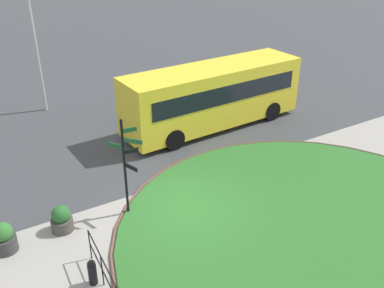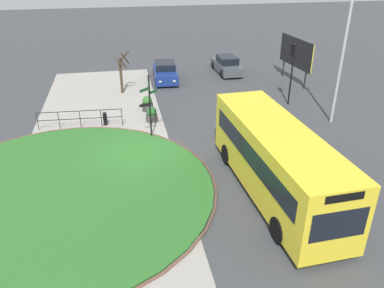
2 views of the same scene
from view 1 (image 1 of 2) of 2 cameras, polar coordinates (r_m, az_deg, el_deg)
ground at (r=15.65m, az=-0.88°, el=-8.77°), size 120.00×120.00×0.00m
sidewalk_paving at (r=14.26m, az=3.47°, el=-12.94°), size 32.00×7.82×0.02m
grass_island at (r=15.07m, az=16.75°, el=-11.51°), size 13.52×13.52×0.10m
grass_kerb_ring at (r=15.07m, az=16.76°, el=-11.49°), size 13.83×13.83×0.11m
signpost_directional at (r=14.50m, az=-8.80°, el=-2.36°), size 0.87×1.06×3.68m
bollard_foreground at (r=12.92m, az=-13.16°, el=-16.31°), size 0.25×0.25×0.86m
bus_yellow at (r=21.39m, az=2.85°, el=6.55°), size 9.52×2.89×3.11m
lamppost_tall at (r=24.05m, az=-20.47°, el=14.23°), size 0.32×0.32×8.38m
planter_near_signpost at (r=14.83m, az=-23.79°, el=-11.49°), size 0.74×0.74×1.04m
planter_kerbside at (r=15.09m, az=-17.01°, el=-9.63°), size 0.73×0.73×0.97m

